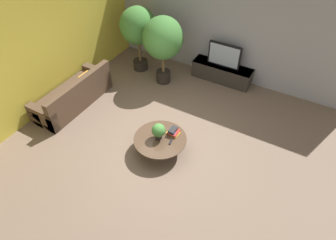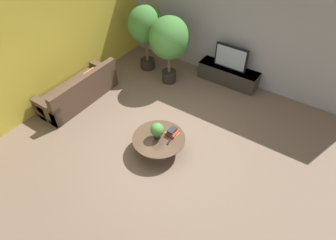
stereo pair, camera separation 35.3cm
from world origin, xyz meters
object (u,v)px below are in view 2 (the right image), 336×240
coffee_table (159,142)px  potted_palm_tall (146,27)px  couch_by_wall (79,91)px  potted_plant_tabletop (157,130)px  television (231,58)px  potted_palm_corner (169,40)px  media_console (228,75)px

coffee_table → potted_palm_tall: (-2.23, 2.57, 1.05)m
couch_by_wall → potted_plant_tabletop: size_ratio=5.75×
television → coffee_table: (-0.14, -3.22, -0.54)m
television → potted_plant_tabletop: size_ratio=2.40×
couch_by_wall → potted_palm_corner: size_ratio=1.14×
television → couch_by_wall: (-2.92, -2.93, -0.53)m
potted_palm_tall → potted_plant_tabletop: size_ratio=5.01×
couch_by_wall → potted_plant_tabletop: (2.75, -0.30, 0.32)m
coffee_table → potted_plant_tabletop: 0.33m
coffee_table → couch_by_wall: (-2.78, 0.30, 0.01)m
media_console → potted_palm_corner: bearing=-148.1°
television → coffee_table: bearing=-92.4°
potted_palm_corner → potted_palm_tall: bearing=166.2°
television → potted_palm_corner: (-1.42, -0.88, 0.50)m
media_console → coffee_table: media_console is taller
coffee_table → potted_palm_corner: potted_palm_corner is taller
coffee_table → television: bearing=87.6°
media_console → television: (-0.00, -0.00, 0.56)m
media_console → coffee_table: 3.23m
coffee_table → potted_palm_corner: (-1.29, 2.34, 1.04)m
couch_by_wall → potted_plant_tabletop: 2.78m
coffee_table → couch_by_wall: couch_by_wall is taller
television → potted_palm_corner: potted_palm_corner is taller
coffee_table → potted_palm_corner: size_ratio=0.60×
potted_palm_tall → coffee_table: bearing=-49.1°
potted_plant_tabletop → couch_by_wall: bearing=173.8°
media_console → couch_by_wall: size_ratio=0.78×
television → potted_palm_tall: size_ratio=0.48×
media_console → coffee_table: size_ratio=1.49×
couch_by_wall → potted_palm_corner: (1.50, 2.04, 1.03)m
coffee_table → couch_by_wall: size_ratio=0.53×
media_console → potted_palm_tall: (-2.36, -0.65, 1.07)m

